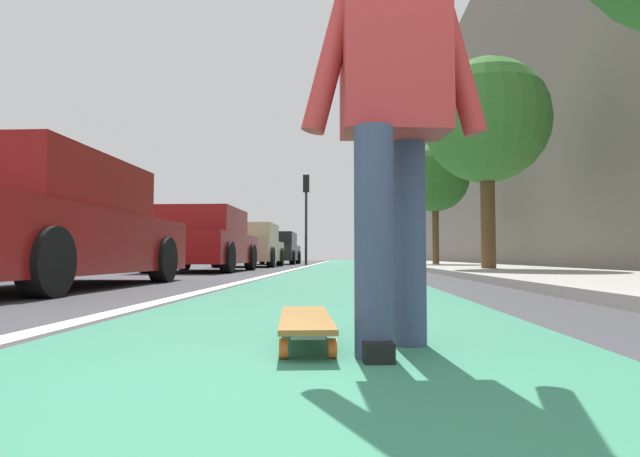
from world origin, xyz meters
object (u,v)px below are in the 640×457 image
at_px(parked_car_mid, 203,241).
at_px(parked_car_end, 276,249).
at_px(traffic_light, 306,202).
at_px(parked_car_far, 250,246).
at_px(street_tree_mid, 486,122).
at_px(skater_person, 393,104).
at_px(street_tree_far, 435,179).
at_px(skateboard, 306,321).
at_px(parked_car_near, 46,226).

xyz_separation_m(parked_car_mid, parked_car_end, (12.24, -0.13, -0.01)).
relative_size(parked_car_end, traffic_light, 1.07).
bearing_deg(parked_car_mid, parked_car_far, -0.48).
bearing_deg(street_tree_mid, traffic_light, 20.90).
relative_size(skater_person, street_tree_far, 0.39).
height_order(skateboard, street_tree_mid, street_tree_mid).
bearing_deg(parked_car_near, parked_car_far, -0.04).
bearing_deg(skater_person, skateboard, 66.59).
height_order(skater_person, street_tree_far, street_tree_far).
xyz_separation_m(parked_car_near, traffic_light, (18.57, -1.53, 2.16)).
relative_size(skater_person, parked_car_near, 0.36).
height_order(parked_car_mid, parked_car_end, parked_car_mid).
bearing_deg(skateboard, traffic_light, 4.38).
xyz_separation_m(parked_car_far, street_tree_mid, (-6.94, -6.42, 2.55)).
bearing_deg(street_tree_mid, parked_car_near, 131.71).
bearing_deg(traffic_light, skater_person, -174.77).
xyz_separation_m(skateboard, traffic_light, (22.24, 1.70, 2.77)).
xyz_separation_m(skateboard, parked_car_mid, (10.42, 3.27, 0.63)).
bearing_deg(street_tree_far, parked_car_end, 44.30).
bearing_deg(parked_car_far, street_tree_far, -91.59).
bearing_deg(street_tree_far, skateboard, 168.81).
distance_m(skater_person, traffic_light, 22.56).
bearing_deg(street_tree_far, parked_car_near, 152.77).
distance_m(parked_car_near, traffic_light, 18.75).
distance_m(street_tree_mid, street_tree_far, 6.77).
distance_m(skater_person, parked_car_far, 16.87).
bearing_deg(parked_car_end, street_tree_mid, -154.46).
xyz_separation_m(skateboard, street_tree_far, (16.16, -3.20, 2.94)).
bearing_deg(parked_car_far, traffic_light, -14.43).
relative_size(parked_car_far, traffic_light, 0.98).
distance_m(parked_car_near, street_tree_mid, 8.99).
xyz_separation_m(skater_person, parked_car_end, (22.81, 3.48, -0.22)).
height_order(parked_car_mid, traffic_light, traffic_light).
bearing_deg(parked_car_end, parked_car_far, 179.24).
relative_size(parked_car_near, parked_car_end, 1.04).
relative_size(skater_person, traffic_light, 0.40).
bearing_deg(skateboard, street_tree_mid, -18.79).
relative_size(skater_person, parked_car_end, 0.37).
distance_m(parked_car_far, street_tree_far, 6.82).
bearing_deg(skater_person, traffic_light, 5.23).
distance_m(parked_car_far, parked_car_end, 6.32).
relative_size(parked_car_mid, street_tree_far, 0.99).
bearing_deg(parked_car_mid, street_tree_far, -48.40).
distance_m(skateboard, skater_person, 0.92).
distance_m(skateboard, traffic_light, 22.48).
height_order(skater_person, parked_car_end, skater_person).
xyz_separation_m(traffic_light, street_tree_far, (-6.08, -4.90, 0.17)).
bearing_deg(skater_person, parked_car_near, 43.08).
bearing_deg(parked_car_near, street_tree_far, -27.23).
xyz_separation_m(skater_person, parked_car_near, (3.82, 3.57, -0.24)).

